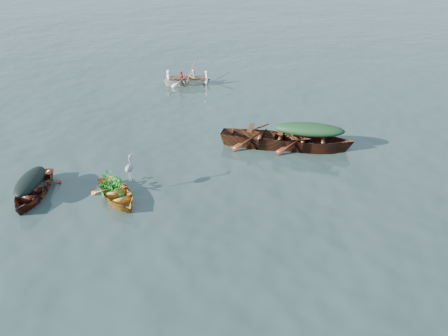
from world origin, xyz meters
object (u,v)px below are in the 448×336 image
object	(u,v)px
open_wooden_boat	(265,146)
heron	(130,172)
rowed_boat	(188,85)
yellow_dinghy	(117,199)
green_tarp_boat	(308,149)
dark_covered_boat	(34,196)

from	to	relation	value
open_wooden_boat	heron	bearing A→B (deg)	140.38
rowed_boat	heron	xyz separation A→B (m)	(2.24, -11.94, 0.85)
yellow_dinghy	rowed_boat	bearing A→B (deg)	50.29
green_tarp_boat	rowed_boat	distance (m)	10.27
rowed_boat	heron	size ratio (longest dim) A/B	4.15
green_tarp_boat	open_wooden_boat	bearing A→B (deg)	90.00
rowed_boat	heron	bearing A→B (deg)	172.12
open_wooden_boat	rowed_boat	distance (m)	9.19
green_tarp_boat	yellow_dinghy	bearing A→B (deg)	128.31
yellow_dinghy	heron	distance (m)	1.01
yellow_dinghy	heron	xyz separation A→B (m)	(0.33, 0.44, 0.85)
dark_covered_boat	heron	distance (m)	3.39
rowed_boat	dark_covered_boat	bearing A→B (deg)	157.62
yellow_dinghy	green_tarp_boat	size ratio (longest dim) A/B	0.58
green_tarp_boat	rowed_boat	bearing A→B (deg)	42.29
dark_covered_boat	heron	world-z (taller)	heron
rowed_boat	heron	world-z (taller)	heron
open_wooden_boat	heron	xyz separation A→B (m)	(-3.66, -4.90, 0.85)
yellow_dinghy	open_wooden_boat	bearing A→B (deg)	4.79
green_tarp_boat	heron	world-z (taller)	heron
open_wooden_boat	heron	distance (m)	6.17
dark_covered_boat	rowed_boat	bearing A→B (deg)	70.27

